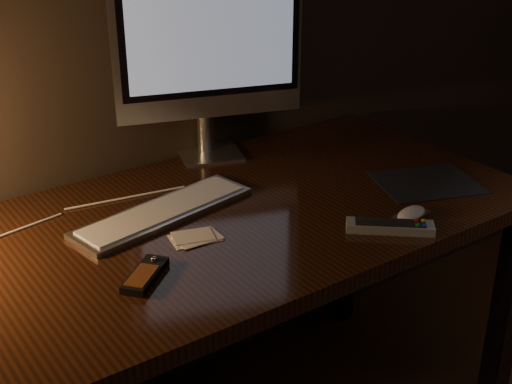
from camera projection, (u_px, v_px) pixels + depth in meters
desk at (190, 257)px, 1.74m from camera, size 1.60×0.75×0.75m
monitor at (208, 44)px, 1.86m from camera, size 0.49×0.19×0.53m
keyboard at (164, 211)px, 1.66m from camera, size 0.47×0.21×0.02m
mousepad at (427, 183)px, 1.83m from camera, size 0.30×0.27×0.00m
mouse at (411, 215)px, 1.64m from camera, size 0.10×0.06×0.02m
media_remote at (145, 275)px, 1.41m from camera, size 0.13×0.12×0.02m
tv_remote at (390, 226)px, 1.59m from camera, size 0.18×0.16×0.03m
papers at (195, 237)px, 1.56m from camera, size 0.12×0.09×0.01m
cable at (67, 218)px, 1.64m from camera, size 0.62×0.02×0.01m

